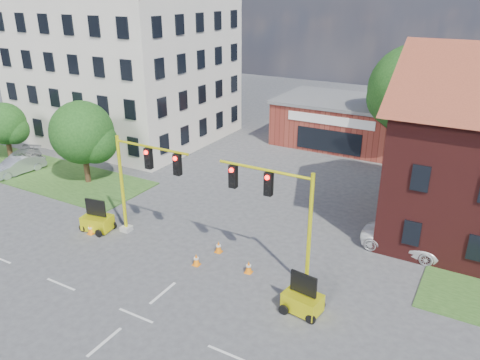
{
  "coord_description": "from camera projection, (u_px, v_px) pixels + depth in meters",
  "views": [
    {
      "loc": [
        12.88,
        -12.94,
        14.05
      ],
      "look_at": [
        -0.12,
        10.0,
        3.19
      ],
      "focal_mm": 35.0,
      "sensor_mm": 36.0,
      "label": 1
    }
  ],
  "objects": [
    {
      "name": "ground",
      "position": [
        136.0,
        316.0,
        21.63
      ],
      "size": [
        120.0,
        120.0,
        0.0
      ],
      "primitive_type": "plane",
      "color": "#404042",
      "rests_on": "ground"
    },
    {
      "name": "grass_verge_nw",
      "position": [
        32.0,
        170.0,
        38.78
      ],
      "size": [
        22.0,
        6.0,
        0.08
      ],
      "primitive_type": "cube",
      "color": "#29491B",
      "rests_on": "ground"
    },
    {
      "name": "lane_markings",
      "position": [
        87.0,
        357.0,
        19.22
      ],
      "size": [
        60.0,
        36.0,
        0.01
      ],
      "primitive_type": null,
      "color": "silver",
      "rests_on": "ground"
    },
    {
      "name": "office_block",
      "position": [
        120.0,
        30.0,
        44.44
      ],
      "size": [
        18.4,
        15.4,
        20.6
      ],
      "color": "silver",
      "rests_on": "ground"
    },
    {
      "name": "brick_shop",
      "position": [
        343.0,
        121.0,
        44.93
      ],
      "size": [
        12.4,
        8.4,
        4.3
      ],
      "color": "maroon",
      "rests_on": "ground"
    },
    {
      "name": "tree_large",
      "position": [
        418.0,
        94.0,
        37.96
      ],
      "size": [
        7.74,
        7.37,
        10.05
      ],
      "color": "#3B2715",
      "rests_on": "ground"
    },
    {
      "name": "tree_nw_front",
      "position": [
        85.0,
        135.0,
        34.94
      ],
      "size": [
        4.98,
        4.74,
        6.41
      ],
      "color": "#3B2715",
      "rests_on": "ground"
    },
    {
      "name": "tree_nw_rear",
      "position": [
        7.0,
        125.0,
        40.23
      ],
      "size": [
        3.79,
        3.61,
        5.04
      ],
      "color": "#3B2715",
      "rests_on": "ground"
    },
    {
      "name": "signal_mast_west",
      "position": [
        142.0,
        178.0,
        26.95
      ],
      "size": [
        5.3,
        0.6,
        6.2
      ],
      "color": "#9A9A94",
      "rests_on": "ground"
    },
    {
      "name": "signal_mast_east",
      "position": [
        279.0,
        210.0,
        22.98
      ],
      "size": [
        5.3,
        0.6,
        6.2
      ],
      "color": "#9A9A94",
      "rests_on": "ground"
    },
    {
      "name": "trailer_west",
      "position": [
        97.0,
        221.0,
        29.03
      ],
      "size": [
        1.93,
        1.46,
        2.0
      ],
      "rotation": [
        0.0,
        0.0,
        0.17
      ],
      "color": "#FEF815",
      "rests_on": "ground"
    },
    {
      "name": "trailer_east",
      "position": [
        303.0,
        300.0,
        21.7
      ],
      "size": [
        1.86,
        1.37,
        1.96
      ],
      "rotation": [
        0.0,
        0.0,
        -0.14
      ],
      "color": "#FEF815",
      "rests_on": "ground"
    },
    {
      "name": "cone_a",
      "position": [
        90.0,
        229.0,
        28.7
      ],
      "size": [
        0.4,
        0.4,
        0.7
      ],
      "color": "orange",
      "rests_on": "ground"
    },
    {
      "name": "cone_b",
      "position": [
        196.0,
        260.0,
        25.46
      ],
      "size": [
        0.4,
        0.4,
        0.7
      ],
      "color": "orange",
      "rests_on": "ground"
    },
    {
      "name": "cone_c",
      "position": [
        219.0,
        247.0,
        26.71
      ],
      "size": [
        0.4,
        0.4,
        0.7
      ],
      "color": "orange",
      "rests_on": "ground"
    },
    {
      "name": "cone_d",
      "position": [
        249.0,
        267.0,
        24.78
      ],
      "size": [
        0.4,
        0.4,
        0.7
      ],
      "color": "orange",
      "rests_on": "ground"
    },
    {
      "name": "pickup_white",
      "position": [
        405.0,
        241.0,
        26.72
      ],
      "size": [
        4.86,
        2.33,
        1.34
      ],
      "primitive_type": "imported",
      "rotation": [
        0.0,
        0.0,
        1.55
      ],
      "color": "white",
      "rests_on": "ground"
    },
    {
      "name": "sedan_silver_front",
      "position": [
        17.0,
        166.0,
        37.84
      ],
      "size": [
        2.05,
        4.53,
        1.44
      ],
      "primitive_type": "imported",
      "rotation": [
        0.0,
        0.0,
        -0.12
      ],
      "color": "#AAADB2",
      "rests_on": "ground"
    },
    {
      "name": "sedan_silver_rear",
      "position": [
        19.0,
        160.0,
        39.05
      ],
      "size": [
        3.67,
        5.12,
        1.38
      ],
      "primitive_type": "imported",
      "rotation": [
        0.0,
        0.0,
        0.41
      ],
      "color": "#AAADB2",
      "rests_on": "ground"
    }
  ]
}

